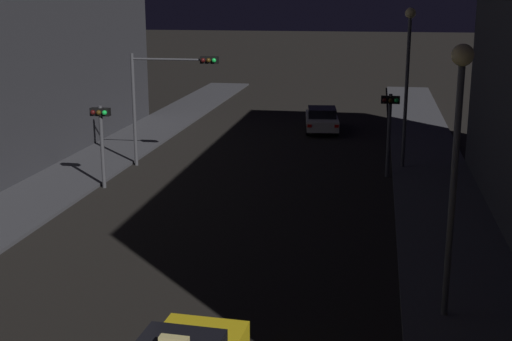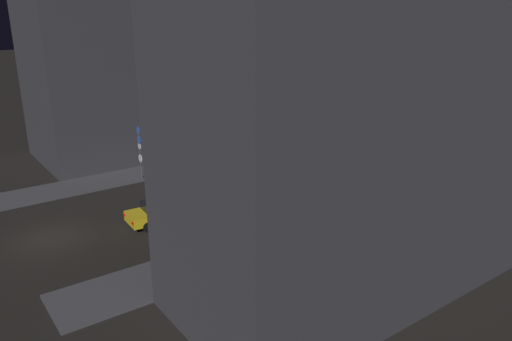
{
  "view_description": "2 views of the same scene",
  "coord_description": "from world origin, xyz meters",
  "px_view_note": "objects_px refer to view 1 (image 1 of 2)",
  "views": [
    {
      "loc": [
        5.21,
        -5.06,
        7.78
      ],
      "look_at": [
        1.38,
        16.78,
        2.16
      ],
      "focal_mm": 48.72,
      "sensor_mm": 36.0,
      "label": 1
    },
    {
      "loc": [
        27.66,
        -5.44,
        12.57
      ],
      "look_at": [
        1.51,
        13.5,
        1.92
      ],
      "focal_mm": 34.48,
      "sensor_mm": 36.0,
      "label": 2
    }
  ],
  "objects_px": {
    "traffic_light_left_kerb": "(101,129)",
    "street_lamp_near_block": "(457,133)",
    "far_car": "(322,119)",
    "traffic_light_right_kerb": "(390,118)",
    "street_lamp_far_block": "(408,64)",
    "traffic_light_overhead": "(166,86)"
  },
  "relations": [
    {
      "from": "traffic_light_right_kerb",
      "to": "street_lamp_near_block",
      "type": "bearing_deg",
      "value": -84.7
    },
    {
      "from": "far_car",
      "to": "traffic_light_right_kerb",
      "type": "relative_size",
      "value": 1.27
    },
    {
      "from": "far_car",
      "to": "traffic_light_overhead",
      "type": "xyz_separation_m",
      "value": [
        -6.34,
        -9.87,
        3.05
      ]
    },
    {
      "from": "far_car",
      "to": "traffic_light_overhead",
      "type": "height_order",
      "value": "traffic_light_overhead"
    },
    {
      "from": "far_car",
      "to": "street_lamp_far_block",
      "type": "bearing_deg",
      "value": -62.42
    },
    {
      "from": "traffic_light_overhead",
      "to": "street_lamp_far_block",
      "type": "xyz_separation_m",
      "value": [
        10.75,
        1.42,
        1.03
      ]
    },
    {
      "from": "traffic_light_left_kerb",
      "to": "traffic_light_right_kerb",
      "type": "relative_size",
      "value": 0.94
    },
    {
      "from": "far_car",
      "to": "traffic_light_right_kerb",
      "type": "xyz_separation_m",
      "value": [
        3.7,
        -9.96,
        1.89
      ]
    },
    {
      "from": "traffic_light_overhead",
      "to": "traffic_light_left_kerb",
      "type": "distance_m",
      "value": 4.45
    },
    {
      "from": "street_lamp_near_block",
      "to": "street_lamp_far_block",
      "type": "distance_m",
      "value": 15.36
    },
    {
      "from": "street_lamp_far_block",
      "to": "traffic_light_overhead",
      "type": "bearing_deg",
      "value": -172.45
    },
    {
      "from": "street_lamp_far_block",
      "to": "traffic_light_right_kerb",
      "type": "bearing_deg",
      "value": -115.07
    },
    {
      "from": "street_lamp_near_block",
      "to": "street_lamp_far_block",
      "type": "bearing_deg",
      "value": 92.14
    },
    {
      "from": "traffic_light_left_kerb",
      "to": "far_car",
      "type": "bearing_deg",
      "value": 60.33
    },
    {
      "from": "traffic_light_left_kerb",
      "to": "traffic_light_right_kerb",
      "type": "distance_m",
      "value": 12.22
    },
    {
      "from": "traffic_light_overhead",
      "to": "street_lamp_near_block",
      "type": "relative_size",
      "value": 0.79
    },
    {
      "from": "far_car",
      "to": "traffic_light_right_kerb",
      "type": "height_order",
      "value": "traffic_light_right_kerb"
    },
    {
      "from": "traffic_light_left_kerb",
      "to": "traffic_light_right_kerb",
      "type": "height_order",
      "value": "traffic_light_right_kerb"
    },
    {
      "from": "traffic_light_left_kerb",
      "to": "street_lamp_near_block",
      "type": "height_order",
      "value": "street_lamp_near_block"
    },
    {
      "from": "far_car",
      "to": "traffic_light_overhead",
      "type": "bearing_deg",
      "value": -122.73
    },
    {
      "from": "traffic_light_overhead",
      "to": "traffic_light_right_kerb",
      "type": "relative_size",
      "value": 1.43
    },
    {
      "from": "traffic_light_overhead",
      "to": "street_lamp_far_block",
      "type": "height_order",
      "value": "street_lamp_far_block"
    }
  ]
}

